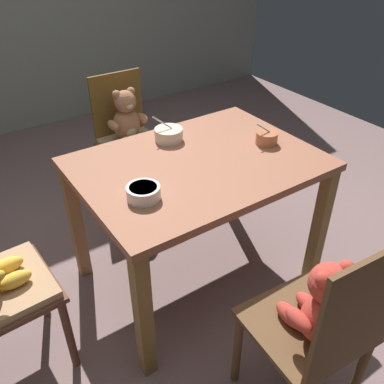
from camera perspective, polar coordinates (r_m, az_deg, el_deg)
name	(u,v)px	position (r m, az deg, el deg)	size (l,w,h in m)	color
ground_plane	(197,275)	(2.46, 0.67, -11.39)	(5.20, 5.20, 0.04)	#7A605E
dining_table	(198,179)	(2.04, 0.79, 1.73)	(1.14, 0.84, 0.75)	#90563D
teddy_chair_far_center	(129,132)	(2.77, -8.68, 8.14)	(0.39, 0.40, 0.89)	brown
teddy_chair_near_front	(321,317)	(1.59, 17.37, -16.08)	(0.44, 0.42, 0.94)	brown
porridge_bowl_white_near_left	(143,192)	(1.71, -6.70, -0.05)	(0.14, 0.14, 0.06)	silver
porridge_bowl_cream_far_center	(169,134)	(2.17, -3.17, 7.98)	(0.15, 0.15, 0.14)	beige
porridge_bowl_terracotta_near_right	(267,137)	(2.16, 10.24, 7.40)	(0.12, 0.11, 0.12)	#BB6D49
metal_pail	(124,108)	(4.22, -9.39, 11.31)	(0.30, 0.30, 0.27)	#93969B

